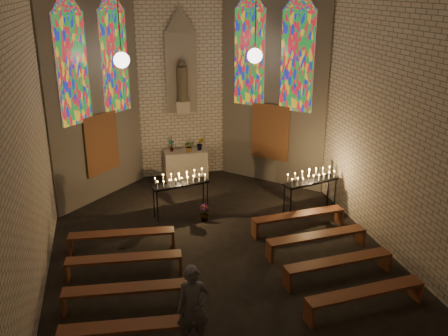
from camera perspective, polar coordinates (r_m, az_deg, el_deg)
The scene contains 18 objects.
floor at distance 11.95m, azimuth -0.02°, elevation -10.68°, with size 12.00×12.00×0.00m, color black.
room at distance 13.77m, azimuth -3.32°, elevation 10.06°, with size 8.22×12.43×7.00m.
altar at distance 16.60m, azimuth -4.38°, elevation 0.30°, with size 1.40×0.60×1.00m, color #C1B29E.
flower_vase_left at distance 16.39m, azimuth -6.04°, elevation 2.56°, with size 0.21×0.14×0.39m, color #4C723F.
flower_vase_center at distance 16.32m, azimuth -4.00°, elevation 2.50°, with size 0.33×0.29×0.37m, color #4C723F.
flower_vase_right at distance 16.44m, azimuth -2.74°, elevation 2.78°, with size 0.24×0.19×0.43m, color #4C723F.
aisle_flower_pot at distance 13.80m, azimuth -2.24°, elevation -5.14°, with size 0.26×0.26×0.46m, color #4C723F.
votive_stand_left at distance 13.89m, azimuth -4.99°, elevation -1.52°, with size 1.65×0.72×1.18m.
votive_stand_right at distance 14.13m, azimuth 9.93°, elevation -1.20°, with size 1.71×0.82×1.22m.
pew_left_0 at distance 12.50m, azimuth -11.60°, elevation -7.58°, with size 2.56×0.59×0.49m.
pew_right_0 at distance 13.34m, azimuth 8.50°, elevation -5.52°, with size 2.56×0.59×0.49m.
pew_left_1 at distance 11.45m, azimuth -11.34°, elevation -10.33°, with size 2.56×0.59×0.49m.
pew_right_1 at distance 12.36m, azimuth 10.54°, elevation -7.84°, with size 2.56×0.59×0.49m.
pew_left_2 at distance 10.43m, azimuth -11.01°, elevation -13.63°, with size 2.56×0.59×0.49m.
pew_right_2 at distance 11.42m, azimuth 12.96°, elevation -10.54°, with size 2.56×0.59×0.49m.
pew_left_3 at distance 9.45m, azimuth -10.61°, elevation -17.62°, with size 2.56×0.59×0.49m.
pew_right_3 at distance 10.53m, azimuth 15.85°, elevation -13.69°, with size 2.56×0.59×0.49m.
visitor at distance 9.08m, azimuth -3.52°, elevation -15.71°, with size 0.60×0.39×1.64m, color #555560.
Camera 1 is at (-2.37, -9.98, 6.14)m, focal length 40.00 mm.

